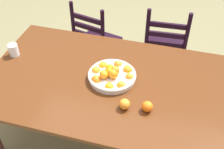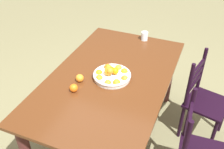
{
  "view_description": "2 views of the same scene",
  "coord_description": "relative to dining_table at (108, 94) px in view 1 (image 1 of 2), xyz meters",
  "views": [
    {
      "loc": [
        0.43,
        -1.43,
        2.15
      ],
      "look_at": [
        0.02,
        0.03,
        0.81
      ],
      "focal_mm": 46.16,
      "sensor_mm": 36.0,
      "label": 1
    },
    {
      "loc": [
        1.75,
        0.74,
        2.16
      ],
      "look_at": [
        0.02,
        0.03,
        0.81
      ],
      "focal_mm": 41.56,
      "sensor_mm": 36.0,
      "label": 2
    }
  ],
  "objects": [
    {
      "name": "dining_table",
      "position": [
        0.0,
        0.0,
        0.0
      ],
      "size": [
        1.75,
        1.05,
        0.77
      ],
      "color": "#4F2913",
      "rests_on": "ground"
    },
    {
      "name": "drinking_glass",
      "position": [
        -0.79,
        0.09,
        0.18
      ],
      "size": [
        0.07,
        0.07,
        0.1
      ],
      "primitive_type": "cylinder",
      "color": "silver",
      "rests_on": "dining_table"
    },
    {
      "name": "chair_near_window",
      "position": [
        0.31,
        0.88,
        -0.18
      ],
      "size": [
        0.42,
        0.42,
        0.96
      ],
      "rotation": [
        0.0,
        0.0,
        3.2
      ],
      "color": "black",
      "rests_on": "ground"
    },
    {
      "name": "chair_by_cabinet",
      "position": [
        -0.38,
        0.84,
        -0.2
      ],
      "size": [
        0.46,
        0.46,
        0.92
      ],
      "rotation": [
        0.0,
        0.0,
        2.91
      ],
      "color": "black",
      "rests_on": "ground"
    },
    {
      "name": "ground_plane",
      "position": [
        0.0,
        0.0,
        -0.64
      ],
      "size": [
        12.0,
        12.0,
        0.0
      ],
      "primitive_type": "plane",
      "color": "#726E4C"
    },
    {
      "name": "orange_loose_0",
      "position": [
        0.31,
        -0.2,
        0.16
      ],
      "size": [
        0.07,
        0.07,
        0.07
      ],
      "primitive_type": "sphere",
      "color": "orange",
      "rests_on": "dining_table"
    },
    {
      "name": "orange_loose_1",
      "position": [
        0.17,
        -0.22,
        0.16
      ],
      "size": [
        0.07,
        0.07,
        0.07
      ],
      "primitive_type": "sphere",
      "color": "orange",
      "rests_on": "dining_table"
    },
    {
      "name": "fruit_bowl",
      "position": [
        0.02,
        0.02,
        0.16
      ],
      "size": [
        0.34,
        0.34,
        0.12
      ],
      "color": "silver",
      "rests_on": "dining_table"
    }
  ]
}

